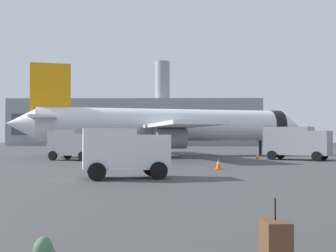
% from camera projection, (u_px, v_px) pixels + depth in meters
% --- Properties ---
extents(airplane_at_gate, '(35.37, 32.20, 10.50)m').
position_uv_depth(airplane_at_gate, '(166.00, 125.00, 48.44)').
color(airplane_at_gate, white).
rests_on(airplane_at_gate, ground).
extents(service_truck, '(5.27, 3.93, 2.90)m').
position_uv_depth(service_truck, '(74.00, 143.00, 38.67)').
color(service_truck, gray).
rests_on(service_truck, ground).
extents(fuel_truck, '(6.33, 5.31, 3.20)m').
position_uv_depth(fuel_truck, '(296.00, 142.00, 39.23)').
color(fuel_truck, gray).
rests_on(fuel_truck, ground).
extents(cargo_van, '(4.75, 3.19, 2.60)m').
position_uv_depth(cargo_van, '(124.00, 151.00, 21.23)').
color(cargo_van, white).
rests_on(cargo_van, ground).
extents(safety_cone_near, '(0.44, 0.44, 0.73)m').
position_uv_depth(safety_cone_near, '(218.00, 164.00, 27.48)').
color(safety_cone_near, '#F2590C').
rests_on(safety_cone_near, ground).
extents(safety_cone_mid, '(0.44, 0.44, 0.68)m').
position_uv_depth(safety_cone_mid, '(257.00, 157.00, 38.42)').
color(safety_cone_mid, '#F2590C').
rests_on(safety_cone_mid, ground).
extents(safety_cone_far, '(0.44, 0.44, 0.72)m').
position_uv_depth(safety_cone_far, '(141.00, 159.00, 34.43)').
color(safety_cone_far, '#F2590C').
rests_on(safety_cone_far, ground).
extents(rolling_suitcase, '(0.43, 0.66, 1.10)m').
position_uv_depth(rolling_suitcase, '(275.00, 241.00, 6.68)').
color(rolling_suitcase, brown).
rests_on(rolling_suitcase, ground).
extents(traveller_backpack, '(0.36, 0.40, 0.48)m').
position_uv_depth(traveller_backpack, '(44.00, 252.00, 6.63)').
color(traveller_backpack, '#476B4C').
rests_on(traveller_backpack, ground).
extents(terminal_building, '(73.43, 17.16, 25.53)m').
position_uv_depth(terminal_building, '(137.00, 122.00, 123.80)').
color(terminal_building, gray).
rests_on(terminal_building, ground).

